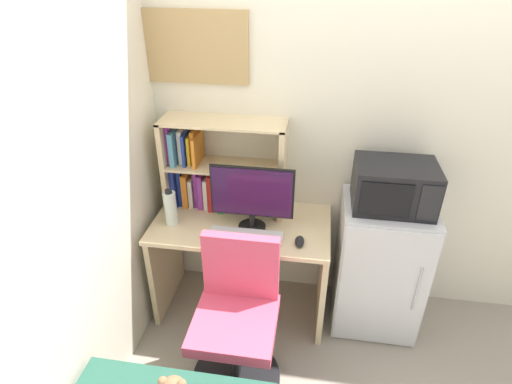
{
  "coord_description": "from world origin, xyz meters",
  "views": [
    {
      "loc": [
        -0.55,
        -2.43,
        2.2
      ],
      "look_at": [
        -0.89,
        -0.33,
        0.97
      ],
      "focal_mm": 28.92,
      "sensor_mm": 36.0,
      "label": 1
    }
  ],
  "objects_px": {
    "mini_fridge": "(379,266)",
    "desk_chair": "(237,325)",
    "water_bottle": "(170,208)",
    "microwave": "(394,186)",
    "hutch_bookshelf": "(208,167)",
    "monitor": "(252,195)",
    "keyboard": "(245,236)",
    "wall_corkboard": "(196,47)",
    "computer_mouse": "(300,241)"
  },
  "relations": [
    {
      "from": "microwave",
      "to": "wall_corkboard",
      "type": "bearing_deg",
      "value": 168.17
    },
    {
      "from": "mini_fridge",
      "to": "desk_chair",
      "type": "distance_m",
      "value": 1.0
    },
    {
      "from": "wall_corkboard",
      "to": "desk_chair",
      "type": "bearing_deg",
      "value": -65.25
    },
    {
      "from": "hutch_bookshelf",
      "to": "water_bottle",
      "type": "bearing_deg",
      "value": -124.47
    },
    {
      "from": "computer_mouse",
      "to": "wall_corkboard",
      "type": "distance_m",
      "value": 1.29
    },
    {
      "from": "hutch_bookshelf",
      "to": "computer_mouse",
      "type": "distance_m",
      "value": 0.77
    },
    {
      "from": "mini_fridge",
      "to": "desk_chair",
      "type": "bearing_deg",
      "value": -145.27
    },
    {
      "from": "mini_fridge",
      "to": "water_bottle",
      "type": "bearing_deg",
      "value": -175.14
    },
    {
      "from": "mini_fridge",
      "to": "monitor",
      "type": "bearing_deg",
      "value": -174.4
    },
    {
      "from": "mini_fridge",
      "to": "desk_chair",
      "type": "xyz_separation_m",
      "value": [
        -0.82,
        -0.57,
        -0.06
      ]
    },
    {
      "from": "keyboard",
      "to": "microwave",
      "type": "height_order",
      "value": "microwave"
    },
    {
      "from": "monitor",
      "to": "desk_chair",
      "type": "distance_m",
      "value": 0.75
    },
    {
      "from": "hutch_bookshelf",
      "to": "microwave",
      "type": "distance_m",
      "value": 1.16
    },
    {
      "from": "monitor",
      "to": "microwave",
      "type": "xyz_separation_m",
      "value": [
        0.82,
        0.08,
        0.09
      ]
    },
    {
      "from": "monitor",
      "to": "desk_chair",
      "type": "relative_size",
      "value": 0.56
    },
    {
      "from": "keyboard",
      "to": "microwave",
      "type": "bearing_deg",
      "value": 12.67
    },
    {
      "from": "keyboard",
      "to": "mini_fridge",
      "type": "distance_m",
      "value": 0.9
    },
    {
      "from": "monitor",
      "to": "water_bottle",
      "type": "bearing_deg",
      "value": -176.33
    },
    {
      "from": "mini_fridge",
      "to": "microwave",
      "type": "bearing_deg",
      "value": 89.89
    },
    {
      "from": "keyboard",
      "to": "wall_corkboard",
      "type": "distance_m",
      "value": 1.15
    },
    {
      "from": "water_bottle",
      "to": "microwave",
      "type": "height_order",
      "value": "microwave"
    },
    {
      "from": "hutch_bookshelf",
      "to": "wall_corkboard",
      "type": "distance_m",
      "value": 0.74
    },
    {
      "from": "microwave",
      "to": "desk_chair",
      "type": "height_order",
      "value": "microwave"
    },
    {
      "from": "monitor",
      "to": "desk_chair",
      "type": "bearing_deg",
      "value": -90.68
    },
    {
      "from": "keyboard",
      "to": "wall_corkboard",
      "type": "height_order",
      "value": "wall_corkboard"
    },
    {
      "from": "monitor",
      "to": "water_bottle",
      "type": "distance_m",
      "value": 0.52
    },
    {
      "from": "mini_fridge",
      "to": "wall_corkboard",
      "type": "xyz_separation_m",
      "value": [
        -1.2,
        0.25,
        1.27
      ]
    },
    {
      "from": "computer_mouse",
      "to": "microwave",
      "type": "distance_m",
      "value": 0.63
    },
    {
      "from": "keyboard",
      "to": "desk_chair",
      "type": "relative_size",
      "value": 0.5
    },
    {
      "from": "monitor",
      "to": "desk_chair",
      "type": "height_order",
      "value": "monitor"
    },
    {
      "from": "mini_fridge",
      "to": "hutch_bookshelf",
      "type": "bearing_deg",
      "value": 172.67
    },
    {
      "from": "water_bottle",
      "to": "wall_corkboard",
      "type": "height_order",
      "value": "wall_corkboard"
    },
    {
      "from": "keyboard",
      "to": "microwave",
      "type": "xyz_separation_m",
      "value": [
        0.84,
        0.19,
        0.32
      ]
    },
    {
      "from": "water_bottle",
      "to": "desk_chair",
      "type": "distance_m",
      "value": 0.81
    },
    {
      "from": "mini_fridge",
      "to": "microwave",
      "type": "relative_size",
      "value": 1.99
    },
    {
      "from": "mini_fridge",
      "to": "keyboard",
      "type": "bearing_deg",
      "value": -167.52
    },
    {
      "from": "monitor",
      "to": "wall_corkboard",
      "type": "distance_m",
      "value": 0.93
    },
    {
      "from": "computer_mouse",
      "to": "wall_corkboard",
      "type": "bearing_deg",
      "value": 146.57
    },
    {
      "from": "monitor",
      "to": "computer_mouse",
      "type": "relative_size",
      "value": 4.77
    },
    {
      "from": "water_bottle",
      "to": "microwave",
      "type": "relative_size",
      "value": 0.54
    },
    {
      "from": "microwave",
      "to": "desk_chair",
      "type": "distance_m",
      "value": 1.2
    },
    {
      "from": "microwave",
      "to": "desk_chair",
      "type": "bearing_deg",
      "value": -145.13
    },
    {
      "from": "hutch_bookshelf",
      "to": "wall_corkboard",
      "type": "relative_size",
      "value": 1.23
    },
    {
      "from": "computer_mouse",
      "to": "desk_chair",
      "type": "distance_m",
      "value": 0.59
    },
    {
      "from": "computer_mouse",
      "to": "monitor",
      "type": "bearing_deg",
      "value": 158.41
    },
    {
      "from": "desk_chair",
      "to": "keyboard",
      "type": "bearing_deg",
      "value": 92.65
    },
    {
      "from": "computer_mouse",
      "to": "mini_fridge",
      "type": "xyz_separation_m",
      "value": [
        0.51,
        0.2,
        -0.28
      ]
    },
    {
      "from": "hutch_bookshelf",
      "to": "computer_mouse",
      "type": "xyz_separation_m",
      "value": [
        0.63,
        -0.35,
        -0.26
      ]
    },
    {
      "from": "water_bottle",
      "to": "mini_fridge",
      "type": "xyz_separation_m",
      "value": [
        1.32,
        0.11,
        -0.38
      ]
    },
    {
      "from": "monitor",
      "to": "computer_mouse",
      "type": "height_order",
      "value": "monitor"
    }
  ]
}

